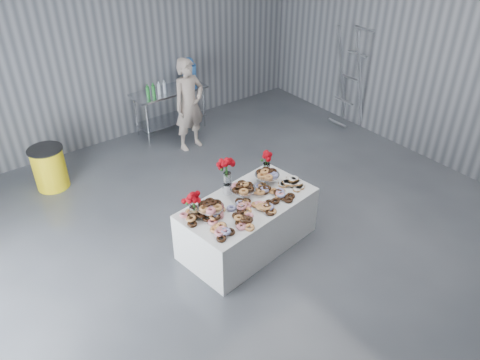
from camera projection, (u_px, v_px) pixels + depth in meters
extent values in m
plane|color=#3D4045|center=(274.00, 250.00, 6.69)|extent=(9.00, 9.00, 0.00)
cube|color=gray|center=(119.00, 36.00, 8.57)|extent=(8.00, 0.04, 4.00)
cube|color=gray|center=(466.00, 57.00, 7.61)|extent=(0.04, 9.00, 4.00)
cube|color=white|center=(248.00, 223.00, 6.60)|extent=(2.02, 1.25, 0.75)
cube|color=silver|center=(169.00, 91.00, 9.29)|extent=(1.50, 0.60, 0.04)
cube|color=silver|center=(171.00, 119.00, 9.64)|extent=(1.40, 0.55, 0.03)
cylinder|color=silver|center=(148.00, 125.00, 9.04)|extent=(0.04, 0.04, 0.86)
cylinder|color=silver|center=(204.00, 107.00, 9.70)|extent=(0.04, 0.04, 0.86)
cylinder|color=silver|center=(136.00, 116.00, 9.38)|extent=(0.04, 0.04, 0.86)
cylinder|color=silver|center=(191.00, 100.00, 10.03)|extent=(0.04, 0.04, 0.86)
cylinder|color=silver|center=(211.00, 211.00, 6.12)|extent=(0.06, 0.06, 0.12)
cylinder|color=silver|center=(210.00, 207.00, 6.09)|extent=(0.36, 0.36, 0.01)
cylinder|color=silver|center=(243.00, 192.00, 6.48)|extent=(0.06, 0.06, 0.12)
cylinder|color=silver|center=(243.00, 188.00, 6.44)|extent=(0.36, 0.36, 0.01)
cylinder|color=silver|center=(267.00, 178.00, 6.77)|extent=(0.06, 0.06, 0.12)
cylinder|color=silver|center=(267.00, 175.00, 6.74)|extent=(0.36, 0.36, 0.01)
cylinder|color=white|center=(194.00, 212.00, 6.05)|extent=(0.11, 0.11, 0.18)
cylinder|color=#1E5919|center=(193.00, 204.00, 5.98)|extent=(0.04, 0.04, 0.18)
cylinder|color=white|center=(266.00, 169.00, 6.93)|extent=(0.11, 0.11, 0.18)
cylinder|color=#1E5919|center=(267.00, 161.00, 6.86)|extent=(0.04, 0.04, 0.18)
cylinder|color=silver|center=(228.00, 188.00, 6.53)|extent=(0.14, 0.14, 0.15)
cylinder|color=white|center=(227.00, 179.00, 6.44)|extent=(0.11, 0.11, 0.18)
cylinder|color=#1E5919|center=(227.00, 171.00, 6.37)|extent=(0.04, 0.04, 0.18)
cylinder|color=#458FEC|center=(189.00, 75.00, 9.42)|extent=(0.28, 0.28, 0.40)
sphere|color=#458FEC|center=(189.00, 62.00, 9.28)|extent=(0.20, 0.20, 0.20)
imported|color=#CC8C93|center=(189.00, 105.00, 8.72)|extent=(0.68, 0.48, 1.77)
cylinder|color=yellow|center=(50.00, 168.00, 7.84)|extent=(0.53, 0.53, 0.72)
cylinder|color=black|center=(45.00, 149.00, 7.64)|extent=(0.57, 0.57, 0.02)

